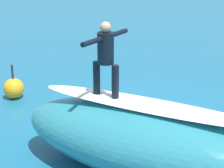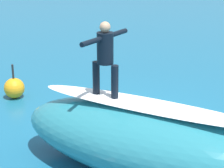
{
  "view_description": "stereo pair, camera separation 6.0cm",
  "coord_description": "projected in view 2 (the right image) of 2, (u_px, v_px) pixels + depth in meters",
  "views": [
    {
      "loc": [
        -1.4,
        10.73,
        5.01
      ],
      "look_at": [
        0.62,
        0.57,
        1.28
      ],
      "focal_mm": 66.56,
      "sensor_mm": 36.0,
      "label": 1
    },
    {
      "loc": [
        -1.46,
        10.72,
        5.01
      ],
      "look_at": [
        0.62,
        0.57,
        1.28
      ],
      "focal_mm": 66.56,
      "sensor_mm": 36.0,
      "label": 2
    }
  ],
  "objects": [
    {
      "name": "buoy_marker",
      "position": [
        14.0,
        88.0,
        13.42
      ],
      "size": [
        0.66,
        0.66,
        1.13
      ],
      "color": "orange",
      "rests_on": "ground_plane"
    },
    {
      "name": "surfboard_paddling",
      "position": [
        117.0,
        101.0,
        13.12
      ],
      "size": [
        2.08,
        1.23,
        0.08
      ],
      "primitive_type": "ellipsoid",
      "rotation": [
        0.0,
        0.0,
        2.79
      ],
      "color": "#33B2D1",
      "rests_on": "ground_plane"
    },
    {
      "name": "surfer_paddling",
      "position": [
        113.0,
        96.0,
        13.13
      ],
      "size": [
        1.52,
        0.74,
        0.28
      ],
      "rotation": [
        0.0,
        0.0,
        2.79
      ],
      "color": "black",
      "rests_on": "surfboard_paddling"
    },
    {
      "name": "foam_patch_mid",
      "position": [
        195.0,
        158.0,
        9.77
      ],
      "size": [
        0.82,
        0.82,
        0.12
      ],
      "primitive_type": "ellipsoid",
      "rotation": [
        0.0,
        0.0,
        2.35
      ],
      "color": "white",
      "rests_on": "ground_plane"
    },
    {
      "name": "wave_crest",
      "position": [
        148.0,
        141.0,
        9.01
      ],
      "size": [
        6.52,
        3.93,
        1.58
      ],
      "primitive_type": "ellipsoid",
      "rotation": [
        0.0,
        0.0,
        -0.28
      ],
      "color": "teal",
      "rests_on": "ground_plane"
    },
    {
      "name": "wave_foam_lip",
      "position": [
        149.0,
        106.0,
        8.73
      ],
      "size": [
        5.22,
        2.23,
        0.08
      ],
      "primitive_type": "ellipsoid",
      "rotation": [
        0.0,
        0.0,
        -0.28
      ],
      "color": "white",
      "rests_on": "wave_crest"
    },
    {
      "name": "ground_plane",
      "position": [
        137.0,
        121.0,
        11.85
      ],
      "size": [
        120.0,
        120.0,
        0.0
      ],
      "primitive_type": "plane",
      "color": "#196084"
    },
    {
      "name": "surfboard_riding",
      "position": [
        105.0,
        97.0,
        9.19
      ],
      "size": [
        2.01,
        1.24,
        0.07
      ],
      "primitive_type": "ellipsoid",
      "rotation": [
        0.0,
        0.0,
        -0.41
      ],
      "color": "#E0563D",
      "rests_on": "wave_crest"
    },
    {
      "name": "surfer_riding",
      "position": [
        105.0,
        54.0,
        8.86
      ],
      "size": [
        0.72,
        1.49,
        1.66
      ],
      "rotation": [
        0.0,
        0.0,
        -0.41
      ],
      "color": "black",
      "rests_on": "surfboard_riding"
    }
  ]
}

